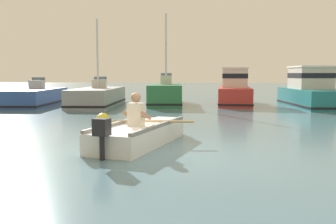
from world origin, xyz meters
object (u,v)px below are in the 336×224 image
(moored_boat_red, at_px, (235,91))
(moored_boat_teal, at_px, (312,92))
(moored_boat_grey, at_px, (98,97))
(moored_boat_green, at_px, (166,95))
(mooring_buoy, at_px, (103,120))
(moored_boat_blue, at_px, (35,98))
(rowboat_with_person, at_px, (140,133))

(moored_boat_red, xyz_separation_m, moored_boat_teal, (3.66, -0.99, 0.01))
(moored_boat_grey, bearing_deg, moored_boat_green, 14.23)
(moored_boat_grey, bearing_deg, moored_boat_red, 11.89)
(moored_boat_grey, relative_size, mooring_buoy, 12.81)
(moored_boat_blue, bearing_deg, moored_boat_grey, 8.17)
(moored_boat_green, xyz_separation_m, moored_boat_teal, (7.19, -0.40, 0.21))
(rowboat_with_person, distance_m, moored_boat_teal, 12.46)
(moored_boat_red, bearing_deg, rowboat_with_person, -103.06)
(moored_boat_teal, relative_size, mooring_buoy, 12.16)
(mooring_buoy, bearing_deg, moored_boat_red, 64.40)
(moored_boat_grey, xyz_separation_m, moored_boat_red, (6.91, 1.46, 0.29))
(moored_boat_red, distance_m, mooring_buoy, 10.10)
(rowboat_with_person, distance_m, moored_boat_green, 11.13)
(rowboat_with_person, bearing_deg, mooring_buoy, 122.46)
(moored_boat_blue, xyz_separation_m, moored_boat_green, (6.52, 1.31, 0.12))
(moored_boat_green, bearing_deg, mooring_buoy, -95.53)
(moored_boat_blue, height_order, moored_boat_red, moored_boat_red)
(moored_boat_grey, distance_m, moored_boat_green, 3.49)
(moored_boat_blue, height_order, moored_boat_grey, moored_boat_grey)
(moored_boat_blue, height_order, moored_boat_green, moored_boat_green)
(moored_boat_grey, bearing_deg, rowboat_with_person, -67.68)
(moored_boat_blue, xyz_separation_m, moored_boat_teal, (13.71, 0.91, 0.33))
(moored_boat_green, xyz_separation_m, moored_boat_red, (3.54, 0.60, 0.20))
(moored_boat_grey, xyz_separation_m, mooring_buoy, (2.55, -7.65, -0.21))
(moored_boat_blue, distance_m, moored_boat_teal, 13.75)
(rowboat_with_person, relative_size, moored_boat_teal, 0.71)
(moored_boat_blue, height_order, moored_boat_teal, moored_boat_teal)
(moored_boat_blue, relative_size, moored_boat_green, 1.10)
(moored_boat_green, distance_m, moored_boat_teal, 7.21)
(moored_boat_green, xyz_separation_m, mooring_buoy, (-0.82, -8.50, -0.31))
(moored_boat_green, bearing_deg, moored_boat_blue, -168.66)
(moored_boat_green, bearing_deg, moored_boat_red, 9.61)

